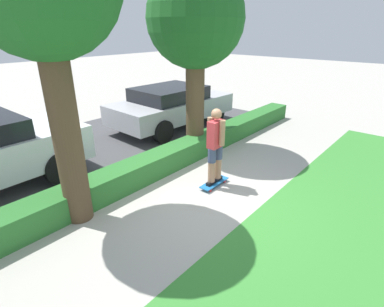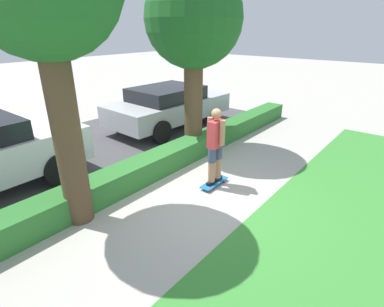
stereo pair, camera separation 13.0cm
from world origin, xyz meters
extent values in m
plane|color=#ADA89E|center=(0.00, 0.00, 0.00)|extent=(60.00, 60.00, 0.00)
cube|color=#388433|center=(0.00, -3.00, 0.01)|extent=(13.05, 4.00, 0.01)
cube|color=#474749|center=(0.00, 4.20, 0.00)|extent=(13.05, 5.00, 0.01)
cube|color=#2D702D|center=(0.00, 1.60, 0.26)|extent=(13.05, 0.60, 0.51)
cube|color=#1E6BAD|center=(0.47, 0.19, 0.08)|extent=(0.77, 0.24, 0.02)
cylinder|color=red|center=(0.73, 0.10, 0.03)|extent=(0.07, 0.04, 0.07)
cylinder|color=red|center=(0.73, 0.28, 0.03)|extent=(0.07, 0.04, 0.07)
cylinder|color=red|center=(0.20, 0.10, 0.03)|extent=(0.07, 0.04, 0.07)
cylinder|color=red|center=(0.20, 0.28, 0.03)|extent=(0.07, 0.04, 0.07)
cube|color=black|center=(0.35, 0.19, 0.12)|extent=(0.26, 0.09, 0.07)
cylinder|color=#A37556|center=(0.35, 0.19, 0.54)|extent=(0.15, 0.15, 0.77)
cylinder|color=#3D4766|center=(0.35, 0.19, 0.77)|extent=(0.17, 0.17, 0.31)
cube|color=black|center=(0.58, 0.19, 0.12)|extent=(0.26, 0.09, 0.07)
cylinder|color=#A37556|center=(0.58, 0.19, 0.54)|extent=(0.15, 0.15, 0.77)
cylinder|color=#3D4766|center=(0.58, 0.19, 0.77)|extent=(0.17, 0.17, 0.31)
cube|color=#C6383D|center=(0.47, 0.19, 1.21)|extent=(0.37, 0.20, 0.57)
cylinder|color=#A37556|center=(0.47, 0.04, 1.26)|extent=(0.12, 0.12, 0.53)
cylinder|color=#A37556|center=(0.47, 0.35, 1.26)|extent=(0.12, 0.12, 0.53)
sphere|color=#A37556|center=(0.47, 0.19, 1.63)|extent=(0.22, 0.22, 0.22)
cylinder|color=brown|center=(-2.08, 1.37, 1.63)|extent=(0.46, 0.46, 3.25)
cylinder|color=brown|center=(1.76, 1.84, 1.39)|extent=(0.49, 0.49, 2.77)
sphere|color=#1E5B23|center=(1.76, 1.84, 3.43)|extent=(2.38, 2.38, 2.38)
cylinder|color=black|center=(-1.63, 2.88, 0.37)|extent=(0.74, 0.24, 0.74)
cylinder|color=black|center=(-1.63, 4.70, 0.37)|extent=(0.74, 0.24, 0.74)
cube|color=#B7B7BC|center=(2.96, 3.86, 0.66)|extent=(4.42, 2.12, 0.63)
cube|color=black|center=(2.83, 3.86, 1.19)|extent=(2.33, 1.81, 0.43)
cylinder|color=black|center=(4.31, 2.96, 0.35)|extent=(0.70, 0.23, 0.70)
cylinder|color=black|center=(4.31, 4.76, 0.35)|extent=(0.70, 0.23, 0.70)
cylinder|color=black|center=(1.61, 2.96, 0.35)|extent=(0.70, 0.23, 0.70)
cylinder|color=black|center=(1.61, 4.76, 0.35)|extent=(0.70, 0.23, 0.70)
camera|label=1|loc=(-4.27, -3.20, 3.23)|focal=28.00mm
camera|label=2|loc=(-4.36, -3.10, 3.23)|focal=28.00mm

